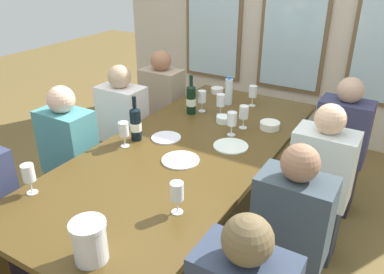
{
  "coord_description": "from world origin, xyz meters",
  "views": [
    {
      "loc": [
        1.2,
        -1.93,
        1.93
      ],
      "look_at": [
        0.0,
        0.08,
        0.79
      ],
      "focal_mm": 36.04,
      "sensor_mm": 36.0,
      "label": 1
    }
  ],
  "objects_px": {
    "tasting_bowl_2": "(217,90)",
    "wine_glass_1": "(232,120)",
    "wine_glass_2": "(177,192)",
    "white_plate_1": "(180,160)",
    "tasting_bowl_0": "(224,119)",
    "seated_person_5": "(289,243)",
    "wine_glass_3": "(244,113)",
    "seated_person_3": "(319,188)",
    "wine_glass_7": "(202,98)",
    "tasting_bowl_1": "(270,125)",
    "dining_table": "(186,156)",
    "metal_pitcher": "(90,241)",
    "wine_glass_5": "(28,174)",
    "seated_person_6": "(163,110)",
    "white_plate_2": "(166,138)",
    "seated_person_4": "(71,162)",
    "seated_person_7": "(339,150)",
    "seated_person_2": "(124,132)",
    "water_bottle": "(229,91)",
    "white_plate_0": "(231,146)",
    "wine_bottle_1": "(136,123)",
    "wine_glass_6": "(253,92)",
    "wine_bottle_0": "(191,99)",
    "wine_glass_4": "(124,130)"
  },
  "relations": [
    {
      "from": "tasting_bowl_2",
      "to": "wine_glass_1",
      "type": "distance_m",
      "value": 0.9
    },
    {
      "from": "wine_glass_2",
      "to": "white_plate_1",
      "type": "bearing_deg",
      "value": 120.58
    },
    {
      "from": "tasting_bowl_0",
      "to": "seated_person_5",
      "type": "distance_m",
      "value": 1.16
    },
    {
      "from": "wine_glass_3",
      "to": "seated_person_3",
      "type": "distance_m",
      "value": 0.74
    },
    {
      "from": "wine_glass_7",
      "to": "tasting_bowl_1",
      "type": "bearing_deg",
      "value": -4.0
    },
    {
      "from": "dining_table",
      "to": "metal_pitcher",
      "type": "xyz_separation_m",
      "value": [
        0.19,
        -1.07,
        0.16
      ]
    },
    {
      "from": "wine_glass_5",
      "to": "seated_person_6",
      "type": "height_order",
      "value": "seated_person_6"
    },
    {
      "from": "wine_glass_2",
      "to": "wine_glass_5",
      "type": "distance_m",
      "value": 0.81
    },
    {
      "from": "white_plate_2",
      "to": "tasting_bowl_0",
      "type": "distance_m",
      "value": 0.51
    },
    {
      "from": "white_plate_2",
      "to": "tasting_bowl_1",
      "type": "bearing_deg",
      "value": 42.97
    },
    {
      "from": "wine_glass_2",
      "to": "seated_person_3",
      "type": "xyz_separation_m",
      "value": [
        0.5,
        0.93,
        -0.34
      ]
    },
    {
      "from": "seated_person_4",
      "to": "seated_person_7",
      "type": "distance_m",
      "value": 2.05
    },
    {
      "from": "tasting_bowl_0",
      "to": "seated_person_7",
      "type": "xyz_separation_m",
      "value": [
        0.8,
        0.42,
        -0.24
      ]
    },
    {
      "from": "wine_glass_2",
      "to": "seated_person_2",
      "type": "distance_m",
      "value": 1.53
    },
    {
      "from": "seated_person_2",
      "to": "water_bottle",
      "type": "bearing_deg",
      "value": 38.19
    },
    {
      "from": "white_plate_0",
      "to": "white_plate_1",
      "type": "bearing_deg",
      "value": -119.27
    },
    {
      "from": "wine_bottle_1",
      "to": "wine_glass_5",
      "type": "bearing_deg",
      "value": -95.66
    },
    {
      "from": "seated_person_2",
      "to": "seated_person_7",
      "type": "bearing_deg",
      "value": 20.16
    },
    {
      "from": "seated_person_3",
      "to": "water_bottle",
      "type": "bearing_deg",
      "value": 148.95
    },
    {
      "from": "white_plate_1",
      "to": "wine_glass_6",
      "type": "bearing_deg",
      "value": 89.3
    },
    {
      "from": "white_plate_2",
      "to": "tasting_bowl_1",
      "type": "height_order",
      "value": "tasting_bowl_1"
    },
    {
      "from": "wine_bottle_0",
      "to": "seated_person_4",
      "type": "distance_m",
      "value": 1.03
    },
    {
      "from": "white_plate_0",
      "to": "wine_bottle_1",
      "type": "bearing_deg",
      "value": -158.94
    },
    {
      "from": "wine_glass_2",
      "to": "seated_person_5",
      "type": "relative_size",
      "value": 0.16
    },
    {
      "from": "white_plate_1",
      "to": "white_plate_2",
      "type": "xyz_separation_m",
      "value": [
        -0.26,
        0.22,
        0.0
      ]
    },
    {
      "from": "wine_glass_2",
      "to": "seated_person_4",
      "type": "xyz_separation_m",
      "value": [
        -1.15,
        0.34,
        -0.34
      ]
    },
    {
      "from": "metal_pitcher",
      "to": "wine_glass_7",
      "type": "xyz_separation_m",
      "value": [
        -0.42,
        1.7,
        0.02
      ]
    },
    {
      "from": "white_plate_0",
      "to": "seated_person_7",
      "type": "distance_m",
      "value": 0.98
    },
    {
      "from": "tasting_bowl_1",
      "to": "white_plate_0",
      "type": "bearing_deg",
      "value": -106.34
    },
    {
      "from": "seated_person_5",
      "to": "seated_person_7",
      "type": "distance_m",
      "value": 1.23
    },
    {
      "from": "tasting_bowl_0",
      "to": "seated_person_4",
      "type": "relative_size",
      "value": 0.1
    },
    {
      "from": "tasting_bowl_0",
      "to": "tasting_bowl_2",
      "type": "height_order",
      "value": "same"
    },
    {
      "from": "wine_glass_7",
      "to": "seated_person_3",
      "type": "distance_m",
      "value": 1.15
    },
    {
      "from": "wine_glass_3",
      "to": "white_plate_1",
      "type": "bearing_deg",
      "value": -101.46
    },
    {
      "from": "wine_glass_5",
      "to": "wine_bottle_0",
      "type": "bearing_deg",
      "value": 83.51
    },
    {
      "from": "tasting_bowl_2",
      "to": "wine_glass_2",
      "type": "relative_size",
      "value": 0.66
    },
    {
      "from": "seated_person_4",
      "to": "wine_glass_5",
      "type": "bearing_deg",
      "value": -57.52
    },
    {
      "from": "wine_glass_5",
      "to": "seated_person_6",
      "type": "distance_m",
      "value": 1.85
    },
    {
      "from": "dining_table",
      "to": "wine_glass_2",
      "type": "relative_size",
      "value": 14.27
    },
    {
      "from": "tasting_bowl_1",
      "to": "water_bottle",
      "type": "height_order",
      "value": "water_bottle"
    },
    {
      "from": "wine_glass_4",
      "to": "dining_table",
      "type": "bearing_deg",
      "value": 26.12
    },
    {
      "from": "white_plate_2",
      "to": "water_bottle",
      "type": "distance_m",
      "value": 0.84
    },
    {
      "from": "white_plate_0",
      "to": "white_plate_1",
      "type": "height_order",
      "value": "same"
    },
    {
      "from": "seated_person_6",
      "to": "wine_glass_5",
      "type": "bearing_deg",
      "value": -77.91
    },
    {
      "from": "seated_person_6",
      "to": "seated_person_3",
      "type": "bearing_deg",
      "value": -19.63
    },
    {
      "from": "white_plate_1",
      "to": "wine_bottle_1",
      "type": "distance_m",
      "value": 0.45
    },
    {
      "from": "wine_glass_5",
      "to": "wine_glass_6",
      "type": "distance_m",
      "value": 1.89
    },
    {
      "from": "white_plate_0",
      "to": "seated_person_2",
      "type": "bearing_deg",
      "value": 171.74
    },
    {
      "from": "seated_person_7",
      "to": "seated_person_5",
      "type": "bearing_deg",
      "value": -90.0
    },
    {
      "from": "wine_bottle_0",
      "to": "wine_glass_7",
      "type": "relative_size",
      "value": 1.81
    }
  ]
}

